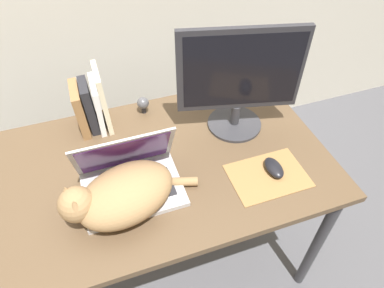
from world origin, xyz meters
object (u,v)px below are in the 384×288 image
computer_mouse (274,168)px  webcam (143,104)px  cat (121,195)px  external_monitor (239,80)px  book_row (91,105)px  laptop (130,178)px

computer_mouse → webcam: 0.60m
cat → external_monitor: bearing=26.7°
external_monitor → webcam: (-0.34, 0.20, -0.18)m
external_monitor → computer_mouse: external_monitor is taller
computer_mouse → book_row: (-0.57, 0.46, 0.09)m
cat → computer_mouse: bearing=-2.0°
computer_mouse → laptop: bearing=168.9°
cat → webcam: (0.18, 0.46, -0.03)m
webcam → external_monitor: bearing=-31.0°
computer_mouse → book_row: 0.74m
laptop → webcam: laptop is taller
laptop → webcam: (0.13, 0.38, 0.00)m
laptop → cat: (-0.04, -0.08, 0.03)m
computer_mouse → external_monitor: bearing=96.4°
external_monitor → book_row: bearing=161.3°
cat → webcam: cat is taller
book_row → webcam: (0.21, 0.02, -0.06)m
webcam → laptop: bearing=-109.5°
laptop → external_monitor: external_monitor is taller
book_row → external_monitor: bearing=-18.7°
computer_mouse → webcam: webcam is taller
webcam → computer_mouse: bearing=-52.5°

